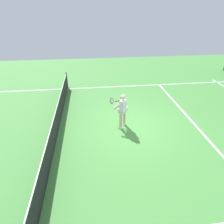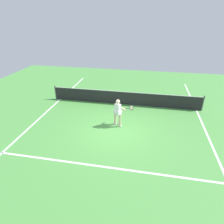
{
  "view_description": "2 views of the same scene",
  "coord_description": "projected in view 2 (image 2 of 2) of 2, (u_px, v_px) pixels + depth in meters",
  "views": [
    {
      "loc": [
        -7.1,
        1.81,
        4.85
      ],
      "look_at": [
        -0.31,
        1.01,
        0.94
      ],
      "focal_mm": 30.81,
      "sensor_mm": 36.0,
      "label": 1
    },
    {
      "loc": [
        1.44,
        -8.54,
        5.54
      ],
      "look_at": [
        -0.3,
        0.44,
        0.84
      ],
      "focal_mm": 30.88,
      "sensor_mm": 36.0,
      "label": 2
    }
  ],
  "objects": [
    {
      "name": "service_line_marking",
      "position": [
        104.0,
        167.0,
        7.79
      ],
      "size": [
        9.34,
        0.1,
        0.01
      ],
      "primitive_type": "cube",
      "color": "white",
      "rests_on": "ground"
    },
    {
      "name": "ground_plane",
      "position": [
        116.0,
        130.0,
        10.24
      ],
      "size": [
        24.64,
        24.64,
        0.0
      ],
      "primitive_type": "plane",
      "color": "#4C9342"
    },
    {
      "name": "tennis_ball_near",
      "position": [
        45.0,
        110.0,
        12.29
      ],
      "size": [
        0.07,
        0.07,
        0.07
      ],
      "primitive_type": "sphere",
      "color": "#D1E533",
      "rests_on": "ground"
    },
    {
      "name": "court_net",
      "position": [
        124.0,
        98.0,
        12.93
      ],
      "size": [
        10.02,
        0.08,
        1.01
      ],
      "color": "#4C4C51",
      "rests_on": "ground"
    },
    {
      "name": "tennis_player",
      "position": [
        118.0,
        112.0,
        10.31
      ],
      "size": [
        1.09,
        0.75,
        1.55
      ],
      "color": "beige",
      "rests_on": "ground"
    },
    {
      "name": "sideline_right_marking",
      "position": [
        209.0,
        140.0,
        9.45
      ],
      "size": [
        0.1,
        16.95,
        0.01
      ],
      "primitive_type": "cube",
      "color": "white",
      "rests_on": "ground"
    },
    {
      "name": "sideline_left_marking",
      "position": [
        36.0,
        122.0,
        11.02
      ],
      "size": [
        0.1,
        16.95,
        0.01
      ],
      "primitive_type": "cube",
      "color": "white",
      "rests_on": "ground"
    }
  ]
}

